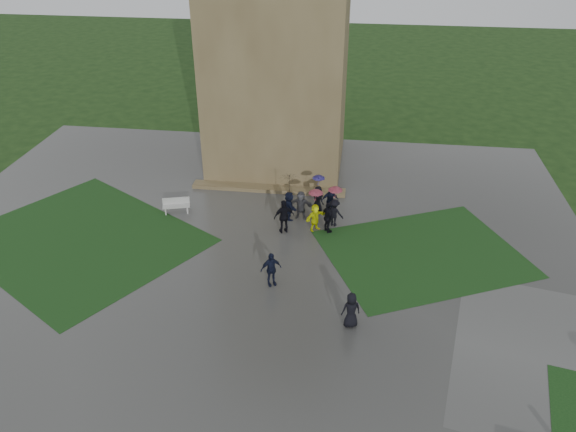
# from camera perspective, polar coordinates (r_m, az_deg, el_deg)

# --- Properties ---
(ground) EXTENTS (120.00, 120.00, 0.00)m
(ground) POSITION_cam_1_polar(r_m,az_deg,el_deg) (24.31, -6.07, -8.91)
(ground) COLOR black
(plaza) EXTENTS (34.00, 34.00, 0.02)m
(plaza) POSITION_cam_1_polar(r_m,az_deg,el_deg) (25.84, -5.08, -6.14)
(plaza) COLOR #373735
(plaza) RESTS_ON ground
(lawn_inset_left) EXTENTS (14.10, 13.46, 0.01)m
(lawn_inset_left) POSITION_cam_1_polar(r_m,az_deg,el_deg) (30.15, -20.27, -2.27)
(lawn_inset_left) COLOR black
(lawn_inset_left) RESTS_ON plaza
(lawn_inset_right) EXTENTS (11.12, 10.15, 0.01)m
(lawn_inset_right) POSITION_cam_1_polar(r_m,az_deg,el_deg) (28.02, 13.54, -3.72)
(lawn_inset_right) COLOR black
(lawn_inset_right) RESTS_ON plaza
(tower) EXTENTS (8.00, 8.00, 18.00)m
(tower) POSITION_cam_1_polar(r_m,az_deg,el_deg) (34.22, -1.01, 19.59)
(tower) COLOR brown
(tower) RESTS_ON ground
(tower_plinth) EXTENTS (9.00, 0.80, 0.22)m
(tower_plinth) POSITION_cam_1_polar(r_m,az_deg,el_deg) (32.96, -1.99, 2.80)
(tower_plinth) COLOR brown
(tower_plinth) RESTS_ON plaza
(bench) EXTENTS (1.52, 0.84, 0.84)m
(bench) POSITION_cam_1_polar(r_m,az_deg,el_deg) (31.07, -11.28, 1.06)
(bench) COLOR #B1B1AC
(bench) RESTS_ON plaza
(visitor_cluster) EXTENTS (3.65, 3.39, 2.60)m
(visitor_cluster) POSITION_cam_1_polar(r_m,az_deg,el_deg) (29.24, 2.06, 1.14)
(visitor_cluster) COLOR black
(visitor_cluster) RESTS_ON plaza
(pedestrian_mid) EXTENTS (1.11, 0.95, 1.64)m
(pedestrian_mid) POSITION_cam_1_polar(r_m,az_deg,el_deg) (24.78, -1.74, -5.42)
(pedestrian_mid) COLOR black
(pedestrian_mid) RESTS_ON plaza
(pedestrian_near) EXTENTS (0.89, 0.73, 1.57)m
(pedestrian_near) POSITION_cam_1_polar(r_m,az_deg,el_deg) (22.76, 6.43, -9.47)
(pedestrian_near) COLOR black
(pedestrian_near) RESTS_ON plaza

